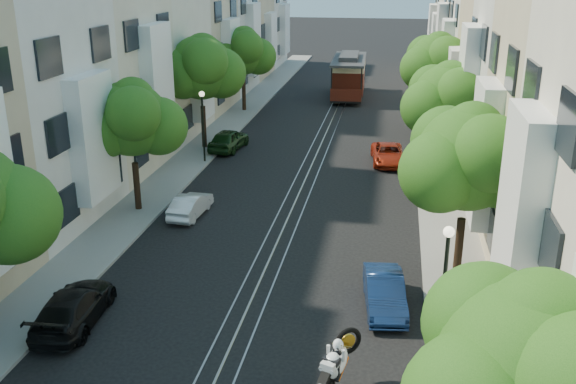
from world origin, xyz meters
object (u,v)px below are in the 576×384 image
at_px(tree_e_d, 438,63).
at_px(tree_e_b, 469,161).
at_px(parked_car_e_mid, 385,292).
at_px(parked_car_w_far, 229,139).
at_px(lamp_west, 203,116).
at_px(cable_car, 349,74).
at_px(parked_car_w_near, 74,307).
at_px(tree_w_d, 244,53).
at_px(tree_w_c, 202,69).
at_px(lamp_east, 445,273).
at_px(tree_e_a, 534,379).
at_px(tree_w_b, 132,121).
at_px(sportbike_rider, 335,364).
at_px(parked_car_w_mid, 191,205).
at_px(parked_car_e_far, 388,154).
at_px(tree_e_c, 448,101).

bearing_deg(tree_e_d, tree_e_b, -90.00).
bearing_deg(parked_car_e_mid, parked_car_w_far, 112.32).
distance_m(lamp_west, cable_car, 22.32).
bearing_deg(tree_e_d, parked_car_w_near, -115.11).
xyz_separation_m(tree_w_d, parked_car_w_far, (1.54, -11.00, -3.92)).
height_order(tree_w_c, lamp_east, tree_w_c).
bearing_deg(tree_w_d, lamp_east, -67.20).
distance_m(tree_e_a, tree_w_c, 31.49).
xyz_separation_m(tree_e_b, parked_car_e_mid, (-2.64, -2.26, -4.13)).
bearing_deg(lamp_east, tree_w_b, 143.42).
relative_size(lamp_west, sportbike_rider, 2.06).
bearing_deg(parked_car_w_mid, parked_car_w_far, -80.70).
relative_size(tree_w_c, parked_car_e_far, 1.77).
relative_size(tree_e_d, lamp_west, 1.65).
distance_m(parked_car_w_near, parked_car_w_mid, 9.82).
height_order(tree_e_d, tree_w_c, tree_w_c).
distance_m(tree_e_c, tree_w_b, 15.60).
bearing_deg(sportbike_rider, tree_e_d, 102.79).
bearing_deg(parked_car_w_mid, tree_e_d, -120.61).
relative_size(tree_e_d, parked_car_e_far, 1.70).
relative_size(tree_e_c, sportbike_rider, 3.23).
xyz_separation_m(tree_e_c, parked_car_e_mid, (-2.64, -13.26, -4.00)).
relative_size(tree_e_b, parked_car_w_far, 1.68).
distance_m(parked_car_w_near, parked_car_w_far, 20.96).
height_order(tree_e_b, tree_w_c, tree_w_c).
bearing_deg(parked_car_e_far, tree_w_d, 127.20).
bearing_deg(tree_w_c, tree_e_c, -19.15).
height_order(parked_car_w_near, parked_car_w_mid, parked_car_w_near).
bearing_deg(tree_w_d, tree_w_b, -90.00).
bearing_deg(tree_e_b, sportbike_rider, -118.13).
bearing_deg(tree_e_d, parked_car_w_mid, -124.49).
distance_m(tree_e_a, parked_car_e_far, 27.19).
bearing_deg(parked_car_e_mid, parked_car_w_near, -171.81).
relative_size(tree_w_c, parked_car_w_mid, 2.20).
xyz_separation_m(lamp_east, parked_car_e_far, (-1.90, 19.74, -2.29)).
height_order(lamp_east, parked_car_e_mid, lamp_east).
distance_m(tree_e_a, lamp_west, 28.51).
bearing_deg(tree_e_c, parked_car_w_near, -128.37).
height_order(tree_e_a, tree_e_d, tree_e_d).
relative_size(lamp_east, parked_car_e_far, 1.03).
relative_size(tree_w_c, tree_w_d, 1.09).
bearing_deg(cable_car, tree_e_c, -75.52).
bearing_deg(lamp_west, sportbike_rider, -64.35).
xyz_separation_m(tree_e_c, tree_w_c, (-14.40, 5.00, 0.47)).
height_order(tree_e_d, tree_w_d, tree_e_d).
height_order(tree_w_c, sportbike_rider, tree_w_c).
height_order(tree_e_b, lamp_east, tree_e_b).
bearing_deg(tree_w_b, lamp_east, -36.58).
height_order(tree_e_c, parked_car_w_near, tree_e_c).
bearing_deg(sportbike_rider, parked_car_w_far, 131.53).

